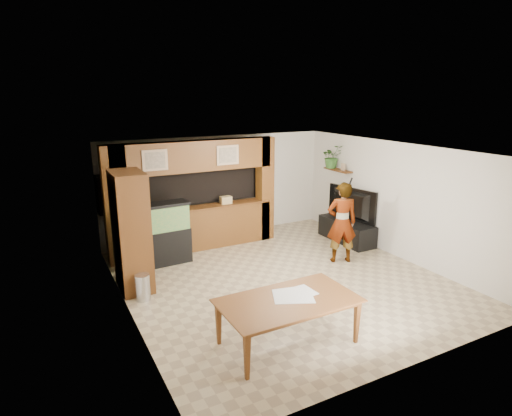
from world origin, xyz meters
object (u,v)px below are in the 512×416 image
television (348,205)px  dining_table (289,323)px  person (342,222)px  pantry_cabinet (131,232)px  aquarium (161,235)px

television → dining_table: size_ratio=0.71×
television → person: person is taller
pantry_cabinet → television: pantry_cabinet is taller
person → pantry_cabinet: bearing=13.0°
pantry_cabinet → dining_table: 3.52m
pantry_cabinet → person: bearing=-10.1°
dining_table → aquarium: bearing=101.0°
person → television: bearing=-112.0°
person → aquarium: bearing=-2.6°
television → person: 1.40m
aquarium → dining_table: 4.06m
person → dining_table: person is taller
dining_table → person: bearing=39.1°
person → dining_table: (-2.76, -2.26, -0.54)m
pantry_cabinet → dining_table: bearing=-62.4°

